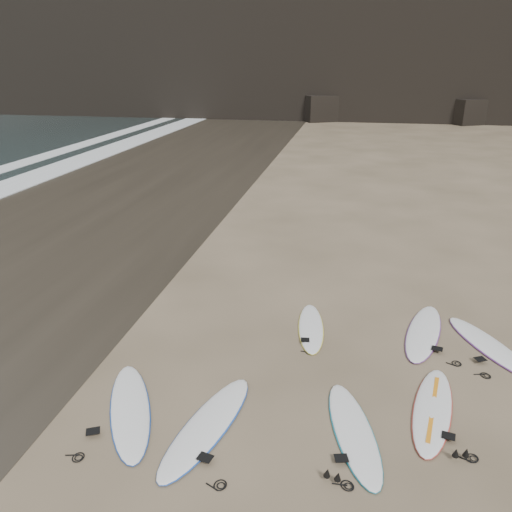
{
  "coord_description": "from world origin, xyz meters",
  "views": [
    {
      "loc": [
        -2.29,
        -7.38,
        5.73
      ],
      "look_at": [
        -4.32,
        3.16,
        1.5
      ],
      "focal_mm": 35.0,
      "sensor_mm": 36.0,
      "label": 1
    }
  ],
  "objects_px": {
    "surfboard_5": "(311,327)",
    "surfboard_11": "(130,409)",
    "surfboard_0": "(207,425)",
    "surfboard_2": "(433,409)",
    "surfboard_6": "(424,332)",
    "surfboard_1": "(354,431)",
    "surfboard_7": "(489,345)"
  },
  "relations": [
    {
      "from": "surfboard_5",
      "to": "surfboard_11",
      "type": "bearing_deg",
      "value": -135.78
    },
    {
      "from": "surfboard_0",
      "to": "surfboard_2",
      "type": "relative_size",
      "value": 1.09
    },
    {
      "from": "surfboard_6",
      "to": "surfboard_11",
      "type": "relative_size",
      "value": 1.01
    },
    {
      "from": "surfboard_0",
      "to": "surfboard_2",
      "type": "xyz_separation_m",
      "value": [
        3.76,
        1.14,
        -0.0
      ]
    },
    {
      "from": "surfboard_1",
      "to": "surfboard_5",
      "type": "relative_size",
      "value": 1.12
    },
    {
      "from": "surfboard_1",
      "to": "surfboard_2",
      "type": "relative_size",
      "value": 0.99
    },
    {
      "from": "surfboard_2",
      "to": "surfboard_1",
      "type": "bearing_deg",
      "value": -136.47
    },
    {
      "from": "surfboard_2",
      "to": "surfboard_11",
      "type": "bearing_deg",
      "value": -157.01
    },
    {
      "from": "surfboard_5",
      "to": "surfboard_6",
      "type": "relative_size",
      "value": 0.83
    },
    {
      "from": "surfboard_0",
      "to": "surfboard_2",
      "type": "bearing_deg",
      "value": 30.53
    },
    {
      "from": "surfboard_6",
      "to": "surfboard_11",
      "type": "xyz_separation_m",
      "value": [
        -5.36,
        -3.73,
        -0.0
      ]
    },
    {
      "from": "surfboard_2",
      "to": "surfboard_7",
      "type": "relative_size",
      "value": 0.99
    },
    {
      "from": "surfboard_5",
      "to": "surfboard_0",
      "type": "bearing_deg",
      "value": -117.7
    },
    {
      "from": "surfboard_6",
      "to": "surfboard_11",
      "type": "distance_m",
      "value": 6.53
    },
    {
      "from": "surfboard_1",
      "to": "surfboard_5",
      "type": "bearing_deg",
      "value": 92.07
    },
    {
      "from": "surfboard_2",
      "to": "surfboard_5",
      "type": "distance_m",
      "value": 3.41
    },
    {
      "from": "surfboard_1",
      "to": "surfboard_7",
      "type": "xyz_separation_m",
      "value": [
        2.83,
        3.23,
        0.0
      ]
    },
    {
      "from": "surfboard_2",
      "to": "surfboard_11",
      "type": "relative_size",
      "value": 0.94
    },
    {
      "from": "surfboard_5",
      "to": "surfboard_7",
      "type": "distance_m",
      "value": 3.82
    },
    {
      "from": "surfboard_0",
      "to": "surfboard_2",
      "type": "height_order",
      "value": "surfboard_0"
    },
    {
      "from": "surfboard_0",
      "to": "surfboard_1",
      "type": "relative_size",
      "value": 1.1
    },
    {
      "from": "surfboard_5",
      "to": "surfboard_1",
      "type": "bearing_deg",
      "value": -79.63
    },
    {
      "from": "surfboard_1",
      "to": "surfboard_2",
      "type": "bearing_deg",
      "value": 16.81
    },
    {
      "from": "surfboard_1",
      "to": "surfboard_6",
      "type": "bearing_deg",
      "value": 52.32
    },
    {
      "from": "surfboard_1",
      "to": "surfboard_2",
      "type": "height_order",
      "value": "surfboard_2"
    },
    {
      "from": "surfboard_11",
      "to": "surfboard_0",
      "type": "bearing_deg",
      "value": -31.55
    },
    {
      "from": "surfboard_2",
      "to": "surfboard_0",
      "type": "bearing_deg",
      "value": -151.02
    },
    {
      "from": "surfboard_7",
      "to": "surfboard_1",
      "type": "bearing_deg",
      "value": -157.66
    },
    {
      "from": "surfboard_0",
      "to": "surfboard_11",
      "type": "height_order",
      "value": "surfboard_0"
    },
    {
      "from": "surfboard_7",
      "to": "surfboard_11",
      "type": "relative_size",
      "value": 0.95
    },
    {
      "from": "surfboard_5",
      "to": "surfboard_11",
      "type": "relative_size",
      "value": 0.83
    },
    {
      "from": "surfboard_1",
      "to": "surfboard_0",
      "type": "bearing_deg",
      "value": 172.78
    }
  ]
}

